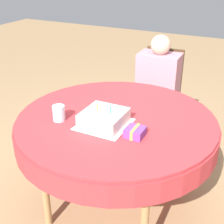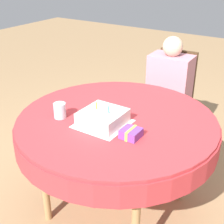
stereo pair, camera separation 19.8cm
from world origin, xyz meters
The scene contains 8 objects.
ground_plane centered at (0.00, 0.00, 0.00)m, with size 12.00×12.00×0.00m, color #A37F56.
dining_table centered at (0.00, 0.00, 0.69)m, with size 1.32×1.32×0.77m.
chair centered at (-0.04, 1.01, 0.51)m, with size 0.40×0.40×0.96m.
person centered at (-0.03, 0.91, 0.67)m, with size 0.37×0.34×1.12m.
napkin centered at (-0.03, -0.12, 0.78)m, with size 0.30×0.30×0.00m.
birthday_cake centered at (-0.03, -0.12, 0.82)m, with size 0.25×0.25×0.13m.
drinking_glass centered at (-0.31, -0.20, 0.82)m, with size 0.08×0.08×0.10m.
gift_box centered at (0.20, -0.16, 0.80)m, with size 0.11×0.11×0.06m.
Camera 2 is at (0.96, -1.52, 1.71)m, focal length 50.00 mm.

